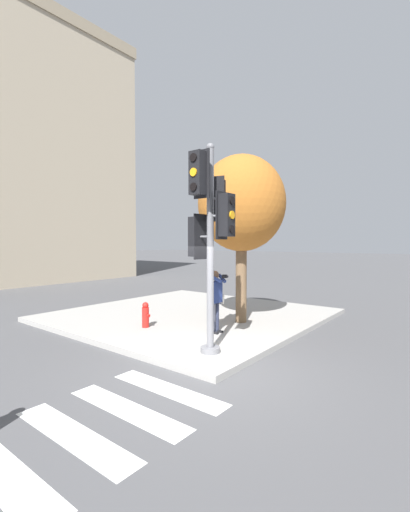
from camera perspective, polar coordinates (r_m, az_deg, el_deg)
ground_plane at (r=7.31m, az=0.91°, el=-18.47°), size 160.00×160.00×0.00m
sidewalk_corner at (r=12.02m, az=-2.39°, el=-9.79°), size 8.00×8.00×0.15m
crosswalk_stripes at (r=5.13m, az=-30.96°, el=-28.38°), size 5.87×2.43×0.01m
traffic_signal_pole at (r=7.53m, az=0.81°, el=5.41°), size 1.16×1.17×4.60m
person_photographer at (r=9.29m, az=1.78°, el=-6.61°), size 0.58×0.54×1.68m
street_tree at (r=10.53m, az=6.10°, el=8.55°), size 2.65×2.65×5.08m
fire_hydrant at (r=10.10m, az=-9.88°, el=-9.65°), size 0.20×0.26×0.73m
building_right at (r=28.49m, az=-27.95°, el=14.05°), size 11.78×10.71×17.01m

